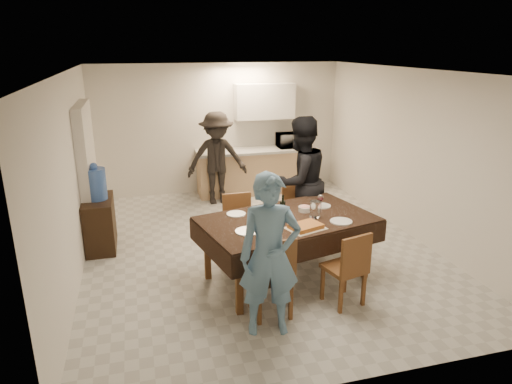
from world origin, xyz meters
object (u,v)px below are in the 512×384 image
water_pitcher (315,209)px  water_jug (95,184)px  person_far (300,182)px  wine_bottle (283,206)px  person_near (270,256)px  person_kitchen (217,158)px  dining_table (287,221)px  savoury_tart (306,226)px  microwave (290,140)px  console (100,224)px

water_pitcher → water_jug: bearing=148.7°
person_far → wine_bottle: bearing=37.9°
person_near → person_kitchen: (0.23, 4.26, 0.01)m
dining_table → savoury_tart: size_ratio=5.45×
microwave → water_jug: bearing=28.9°
dining_table → person_near: 1.19m
console → person_kitchen: bearing=37.5°
console → wine_bottle: bearing=-33.8°
wine_bottle → water_pitcher: wine_bottle is taller
savoury_tart → console: bearing=141.3°
water_jug → person_near: 3.25m
water_jug → water_pitcher: 3.21m
savoury_tart → person_far: size_ratio=0.22×
water_jug → wine_bottle: water_jug is taller
water_jug → person_near: size_ratio=0.26×
console → water_jug: size_ratio=1.80×
savoury_tart → microwave: microwave is taller
wine_bottle → savoury_tart: 0.47m
dining_table → water_jug: (-2.40, 1.62, 0.20)m
savoury_tart → person_near: (-0.65, -0.67, 0.01)m
dining_table → person_kitchen: (-0.32, 3.21, 0.08)m
dining_table → console: (-2.40, 1.62, -0.41)m
savoury_tart → person_far: person_far is taller
microwave → person_kitchen: size_ratio=0.30×
water_jug → person_far: bearing=-10.9°
wine_bottle → savoury_tart: bearing=-70.8°
water_pitcher → microwave: bearing=75.6°
microwave → person_near: person_near is taller
savoury_tart → person_far: (0.45, 1.43, 0.11)m
water_pitcher → person_far: person_far is taller
console → water_pitcher: size_ratio=3.95×
microwave → dining_table: bearing=70.4°
dining_table → person_kitchen: 3.23m
person_far → console: bearing=-32.1°
water_jug → person_near: bearing=-55.3°
microwave → person_kitchen: (-1.62, -0.45, -0.18)m
water_jug → water_pitcher: bearing=-31.3°
console → person_kitchen: person_kitchen is taller
water_pitcher → person_near: (-0.90, -1.00, -0.07)m
console → savoury_tart: bearing=-38.7°
wine_bottle → person_kitchen: person_kitchen is taller
water_jug → savoury_tart: 3.20m
person_kitchen → water_pitcher: bearing=-78.5°
water_jug → microwave: water_jug is taller
microwave → person_near: 5.07m
microwave → savoury_tart: bearing=73.4°
console → person_near: size_ratio=0.48×
person_far → person_near: bearing=41.2°
dining_table → savoury_tart: savoury_tart is taller
person_near → person_far: bearing=71.3°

